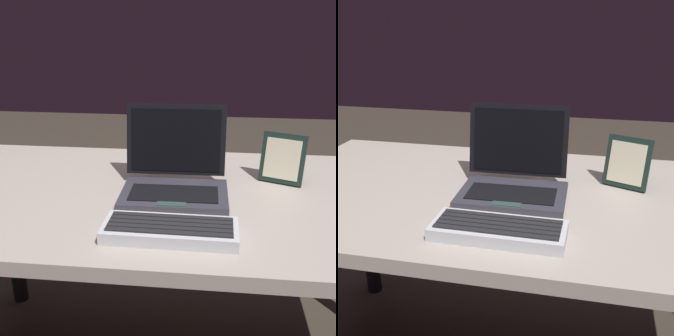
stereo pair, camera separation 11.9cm
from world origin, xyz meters
The scene contains 5 objects.
desk centered at (0.00, 0.00, 0.63)m, with size 1.58×0.83×0.71m.
laptop_front centered at (-0.01, 0.01, 0.76)m, with size 0.32×0.26×0.25m.
external_keyboard centered at (0.01, -0.26, 0.73)m, with size 0.33×0.13×0.04m.
photo_frame centered at (0.33, 0.12, 0.79)m, with size 0.14×0.09×0.16m.
coffee_mug centered at (-0.01, 0.25, 0.76)m, with size 0.14×0.09×0.10m.
Camera 2 is at (0.23, -1.16, 1.23)m, focal length 45.70 mm.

